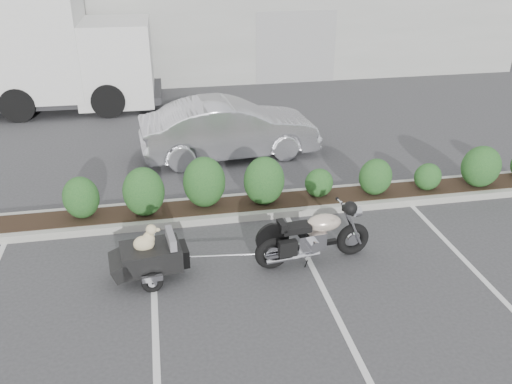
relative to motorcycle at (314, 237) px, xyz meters
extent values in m
plane|color=#38383A|center=(-1.26, -0.10, -0.49)|extent=(90.00, 90.00, 0.00)
cube|color=#9E9E93|center=(-0.26, 2.10, -0.41)|extent=(12.00, 1.00, 0.15)
cube|color=#9EA099|center=(-1.26, 16.90, 1.51)|extent=(26.00, 10.00, 4.00)
torus|color=black|center=(-0.75, -0.06, -0.19)|extent=(0.63, 0.22, 0.61)
torus|color=black|center=(0.75, 0.11, -0.19)|extent=(0.63, 0.22, 0.61)
cylinder|color=silver|center=(-0.75, -0.06, -0.19)|extent=(0.27, 0.14, 0.26)
cylinder|color=silver|center=(0.75, 0.11, -0.19)|extent=(0.23, 0.12, 0.22)
cylinder|color=silver|center=(0.70, 0.01, 0.15)|extent=(0.40, 0.09, 0.81)
cylinder|color=silver|center=(0.68, 0.19, 0.15)|extent=(0.40, 0.09, 0.81)
cylinder|color=silver|center=(0.54, 0.08, 0.50)|extent=(0.10, 0.64, 0.03)
cylinder|color=silver|center=(0.80, 0.11, 0.35)|extent=(0.13, 0.18, 0.16)
sphere|color=black|center=(0.54, -0.19, 0.61)|extent=(0.26, 0.26, 0.24)
cube|color=silver|center=(-0.06, 0.01, -0.05)|extent=(0.53, 0.37, 0.31)
cube|color=black|center=(0.03, 0.02, -0.17)|extent=(0.83, 0.18, 0.07)
ellipsoid|color=beige|center=(0.18, 0.04, 0.24)|extent=(0.64, 0.41, 0.30)
cube|color=black|center=(-0.34, -0.02, 0.23)|extent=(0.53, 0.33, 0.11)
cube|color=black|center=(-0.58, -0.04, 0.31)|extent=(0.14, 0.28, 0.15)
cylinder|color=silver|center=(-0.41, -0.19, -0.25)|extent=(0.96, 0.19, 0.08)
cylinder|color=silver|center=(-0.45, 0.14, -0.25)|extent=(0.96, 0.19, 0.08)
cube|color=black|center=(-0.54, -0.30, 0.02)|extent=(0.32, 0.16, 0.27)
cube|color=black|center=(-2.77, 0.02, -0.08)|extent=(1.03, 0.76, 0.38)
cube|color=slate|center=(-2.42, 0.06, 0.17)|extent=(0.17, 0.58, 0.27)
cube|color=slate|center=(-2.72, 0.02, 0.02)|extent=(0.70, 0.63, 0.04)
cube|color=black|center=(-3.27, -0.04, -0.14)|extent=(0.42, 0.69, 0.33)
cube|color=black|center=(-2.26, 0.08, -0.12)|extent=(0.23, 0.47, 0.31)
torus|color=black|center=(-2.77, -0.37, -0.32)|extent=(0.37, 0.14, 0.36)
torus|color=black|center=(-2.86, 0.40, -0.32)|extent=(0.37, 0.14, 0.36)
cube|color=silver|center=(-2.77, -0.41, -0.21)|extent=(0.34, 0.11, 0.09)
cube|color=silver|center=(-2.86, 0.44, -0.21)|extent=(0.34, 0.11, 0.09)
cylinder|color=black|center=(-2.81, 0.01, -0.32)|extent=(0.13, 0.82, 0.04)
cylinder|color=silver|center=(-2.04, 0.10, -0.19)|extent=(0.55, 0.09, 0.03)
ellipsoid|color=#D0BF8C|center=(-2.86, 0.02, 0.18)|extent=(0.37, 0.27, 0.27)
ellipsoid|color=#D0BF8C|center=(-2.78, 0.03, 0.26)|extent=(0.22, 0.21, 0.25)
sphere|color=#D0BF8C|center=(-2.72, 0.03, 0.42)|extent=(0.19, 0.19, 0.17)
ellipsoid|color=#D0BF8C|center=(-2.64, 0.04, 0.40)|extent=(0.14, 0.09, 0.06)
sphere|color=black|center=(-2.59, 0.05, 0.40)|extent=(0.04, 0.04, 0.03)
ellipsoid|color=#D0BF8C|center=(-2.76, -0.02, 0.44)|extent=(0.05, 0.04, 0.10)
ellipsoid|color=#D0BF8C|center=(-2.77, 0.08, 0.44)|extent=(0.05, 0.04, 0.10)
cylinder|color=#D0BF8C|center=(-2.75, -0.02, 0.08)|extent=(0.04, 0.04, 0.11)
cylinder|color=#D0BF8C|center=(-2.76, 0.09, 0.08)|extent=(0.04, 0.04, 0.11)
imported|color=silver|center=(-0.73, 5.10, 0.24)|extent=(4.54, 1.91, 1.46)
cube|color=navy|center=(-4.34, 10.86, 0.14)|extent=(2.09, 1.61, 1.25)
cube|color=#2D2D30|center=(-4.34, 10.86, 0.78)|extent=(2.21, 1.73, 0.06)
cube|color=silver|center=(-3.66, 10.19, 0.94)|extent=(2.35, 2.69, 2.52)
cube|color=black|center=(-3.66, 10.19, 0.60)|extent=(0.15, 2.18, 1.14)
cube|color=#2D2D30|center=(-6.29, 10.25, -0.09)|extent=(8.07, 2.72, 0.23)
cylinder|color=black|center=(-3.92, 8.94, 0.03)|extent=(1.04, 0.35, 1.03)
cylinder|color=black|center=(-3.85, 11.45, 0.03)|extent=(1.04, 0.35, 1.03)
cylinder|color=black|center=(-6.55, 9.00, 0.03)|extent=(1.04, 0.35, 1.03)
cylinder|color=black|center=(-6.48, 11.52, 0.03)|extent=(1.04, 0.35, 1.03)
camera|label=1|loc=(-2.47, -7.69, 4.79)|focal=38.00mm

